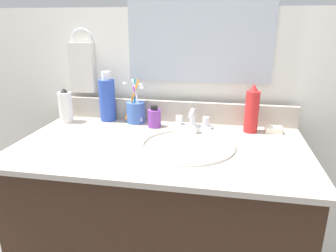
{
  "coord_description": "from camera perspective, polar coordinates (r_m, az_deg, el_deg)",
  "views": [
    {
      "loc": [
        0.22,
        -1.02,
        1.24
      ],
      "look_at": [
        0.03,
        0.0,
        0.9
      ],
      "focal_mm": 33.58,
      "sensor_mm": 36.0,
      "label": 1
    }
  ],
  "objects": [
    {
      "name": "vanity_cabinet",
      "position": [
        1.34,
        -1.24,
        -20.34
      ],
      "size": [
        0.99,
        0.53,
        0.81
      ],
      "primitive_type": "cube",
      "color": "#382316",
      "rests_on": "ground_plane"
    },
    {
      "name": "countertop",
      "position": [
        1.13,
        -1.38,
        -3.74
      ],
      "size": [
        1.03,
        0.58,
        0.02
      ],
      "primitive_type": "cube",
      "color": "#B2A899",
      "rests_on": "vanity_cabinet"
    },
    {
      "name": "backsplash",
      "position": [
        1.37,
        0.97,
        2.68
      ],
      "size": [
        1.03,
        0.02,
        0.09
      ],
      "primitive_type": "cube",
      "color": "#B2A899",
      "rests_on": "countertop"
    },
    {
      "name": "back_wall",
      "position": [
        1.5,
        1.32,
        -4.86
      ],
      "size": [
        2.13,
        0.04,
        1.3
      ],
      "primitive_type": "cube",
      "color": "white",
      "rests_on": "ground_plane"
    },
    {
      "name": "mirror_panel",
      "position": [
        1.34,
        5.85,
        19.79
      ],
      "size": [
        0.6,
        0.01,
        0.56
      ],
      "primitive_type": "cube",
      "color": "#B2BCC6"
    },
    {
      "name": "towel_ring",
      "position": [
        1.48,
        -15.37,
        14.87
      ],
      "size": [
        0.1,
        0.01,
        0.1
      ],
      "primitive_type": "torus",
      "rotation": [
        1.57,
        0.0,
        0.0
      ],
      "color": "silver"
    },
    {
      "name": "hand_towel",
      "position": [
        1.48,
        -15.27,
        10.17
      ],
      "size": [
        0.11,
        0.04,
        0.22
      ],
      "primitive_type": "cube",
      "color": "silver"
    },
    {
      "name": "sink_basin",
      "position": [
        1.12,
        3.27,
        -4.96
      ],
      "size": [
        0.35,
        0.35,
        0.11
      ],
      "color": "white",
      "rests_on": "countertop"
    },
    {
      "name": "faucet",
      "position": [
        1.29,
        4.42,
        0.8
      ],
      "size": [
        0.16,
        0.1,
        0.08
      ],
      "color": "silver",
      "rests_on": "countertop"
    },
    {
      "name": "bottle_spray_red",
      "position": [
        1.26,
        14.98,
        2.82
      ],
      "size": [
        0.05,
        0.05,
        0.19
      ],
      "color": "red",
      "rests_on": "countertop"
    },
    {
      "name": "bottle_lotion_white",
      "position": [
        1.42,
        -18.08,
        3.38
      ],
      "size": [
        0.06,
        0.06,
        0.15
      ],
      "color": "white",
      "rests_on": "countertop"
    },
    {
      "name": "bottle_shampoo_blue",
      "position": [
        1.4,
        -10.97,
        4.86
      ],
      "size": [
        0.07,
        0.07,
        0.22
      ],
      "color": "#2D4CB2",
      "rests_on": "countertop"
    },
    {
      "name": "bottle_cream_purple",
      "position": [
        1.3,
        -2.5,
        1.53
      ],
      "size": [
        0.05,
        0.05,
        0.09
      ],
      "color": "#7A3899",
      "rests_on": "countertop"
    },
    {
      "name": "cup_blue_plastic",
      "position": [
        1.36,
        -5.86,
        2.72
      ],
      "size": [
        0.09,
        0.08,
        0.19
      ],
      "color": "#3F66B7",
      "rests_on": "countertop"
    },
    {
      "name": "soap_bar",
      "position": [
        1.3,
        18.62,
        -0.64
      ],
      "size": [
        0.06,
        0.04,
        0.02
      ],
      "primitive_type": "cube",
      "color": "white",
      "rests_on": "countertop"
    }
  ]
}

